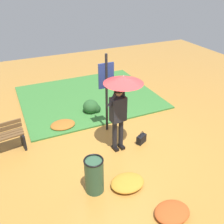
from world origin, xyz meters
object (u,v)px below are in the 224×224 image
(handbag, at_px, (141,139))
(trash_bin, at_px, (94,175))
(person_with_umbrella, at_px, (121,95))
(info_sign_post, at_px, (106,85))

(handbag, distance_m, trash_bin, 2.09)
(handbag, bearing_deg, trash_bin, -148.99)
(person_with_umbrella, xyz_separation_m, info_sign_post, (0.02, 0.93, -0.11))
(person_with_umbrella, distance_m, trash_bin, 1.98)
(trash_bin, bearing_deg, handbag, 31.01)
(person_with_umbrella, distance_m, info_sign_post, 0.94)
(person_with_umbrella, height_order, handbag, person_with_umbrella)
(person_with_umbrella, bearing_deg, trash_bin, -135.63)
(trash_bin, bearing_deg, info_sign_post, 60.31)
(handbag, xyz_separation_m, trash_bin, (-1.77, -1.07, 0.29))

